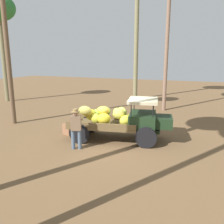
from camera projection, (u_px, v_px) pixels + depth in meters
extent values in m
plane|color=brown|center=(114.00, 142.00, 10.36)|extent=(60.00, 60.00, 0.00)
cube|color=#1B301B|center=(114.00, 129.00, 10.56)|extent=(4.01, 1.24, 0.16)
cylinder|color=black|center=(148.00, 127.00, 11.07)|extent=(0.89, 0.32, 0.88)
cylinder|color=black|center=(146.00, 138.00, 9.54)|extent=(0.89, 0.32, 0.88)
cylinder|color=black|center=(90.00, 124.00, 11.58)|extent=(0.89, 0.32, 0.88)
cylinder|color=black|center=(80.00, 134.00, 10.05)|extent=(0.89, 0.32, 0.88)
cube|color=brown|center=(104.00, 124.00, 10.60)|extent=(3.29, 2.29, 0.10)
cube|color=brown|center=(108.00, 117.00, 11.33)|extent=(2.95, 0.69, 0.22)
cube|color=brown|center=(100.00, 126.00, 9.80)|extent=(2.95, 0.69, 0.22)
cube|color=#1B301B|center=(143.00, 119.00, 10.21)|extent=(1.39, 1.71, 0.55)
cube|color=#1B301B|center=(164.00, 121.00, 10.06)|extent=(0.90, 1.18, 0.44)
cylinder|color=black|center=(154.00, 104.00, 10.63)|extent=(0.04, 0.04, 0.55)
cylinder|color=black|center=(153.00, 110.00, 9.39)|extent=(0.04, 0.04, 0.55)
cylinder|color=black|center=(134.00, 104.00, 10.79)|extent=(0.04, 0.04, 0.55)
cylinder|color=black|center=(131.00, 110.00, 9.55)|extent=(0.04, 0.04, 0.55)
cube|color=#BEB38F|center=(143.00, 100.00, 10.03)|extent=(1.50, 1.74, 0.12)
ellipsoid|color=gold|center=(119.00, 114.00, 10.20)|extent=(0.66, 0.62, 0.48)
ellipsoid|color=#B5CD40|center=(118.00, 113.00, 10.62)|extent=(0.61, 0.62, 0.58)
ellipsoid|color=gold|center=(132.00, 117.00, 10.60)|extent=(0.74, 0.74, 0.47)
ellipsoid|color=#8FBB3D|center=(97.00, 113.00, 11.13)|extent=(0.69, 0.68, 0.51)
ellipsoid|color=#B2C348|center=(121.00, 112.00, 10.61)|extent=(0.75, 0.70, 0.56)
ellipsoid|color=gold|center=(96.00, 119.00, 10.20)|extent=(0.69, 0.70, 0.57)
ellipsoid|color=gold|center=(127.00, 121.00, 9.96)|extent=(0.80, 0.83, 0.52)
ellipsoid|color=gold|center=(88.00, 113.00, 10.39)|extent=(0.45, 0.42, 0.44)
ellipsoid|color=yellow|center=(103.00, 110.00, 10.23)|extent=(0.69, 0.64, 0.38)
ellipsoid|color=#BBAE4B|center=(85.00, 111.00, 10.04)|extent=(0.61, 0.48, 0.47)
ellipsoid|color=yellow|center=(91.00, 115.00, 10.56)|extent=(0.55, 0.52, 0.54)
ellipsoid|color=#8DB041|center=(106.00, 111.00, 10.57)|extent=(0.66, 0.67, 0.49)
ellipsoid|color=gold|center=(104.00, 119.00, 10.06)|extent=(0.71, 0.66, 0.52)
cylinder|color=slate|center=(73.00, 140.00, 9.45)|extent=(0.15, 0.15, 0.79)
cylinder|color=slate|center=(80.00, 140.00, 9.46)|extent=(0.15, 0.15, 0.79)
cube|color=#81654D|center=(76.00, 123.00, 9.30)|extent=(0.46, 0.38, 0.58)
cylinder|color=#81654D|center=(74.00, 120.00, 9.38)|extent=(0.40, 0.28, 0.10)
cylinder|color=#81654D|center=(79.00, 120.00, 9.38)|extent=(0.20, 0.41, 0.10)
sphere|color=#956E56|center=(75.00, 113.00, 9.21)|extent=(0.22, 0.22, 0.22)
cylinder|color=olive|center=(75.00, 112.00, 9.20)|extent=(0.34, 0.34, 0.02)
cylinder|color=olive|center=(75.00, 110.00, 9.18)|extent=(0.20, 0.20, 0.10)
cube|color=#8A5E41|center=(70.00, 128.00, 11.40)|extent=(0.59, 0.63, 0.52)
cylinder|color=#856652|center=(167.00, 44.00, 15.58)|extent=(0.25, 0.25, 8.91)
cylinder|color=#706949|center=(4.00, 59.00, 19.29)|extent=(0.40, 0.40, 6.91)
cylinder|color=brown|center=(5.00, 25.00, 12.10)|extent=(0.25, 0.25, 10.43)
cylinder|color=#7D7854|center=(136.00, 36.00, 19.86)|extent=(0.37, 0.37, 10.78)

